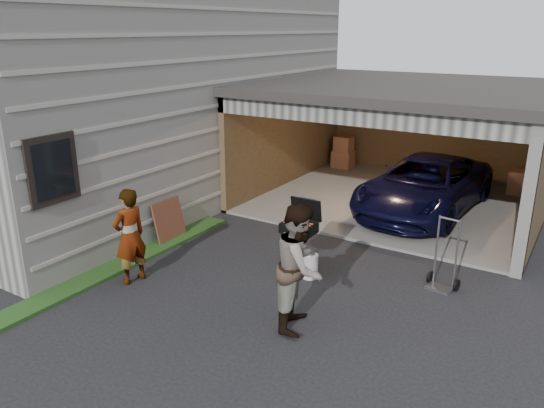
% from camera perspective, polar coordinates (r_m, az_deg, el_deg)
% --- Properties ---
extents(ground, '(80.00, 80.00, 0.00)m').
position_cam_1_polar(ground, '(8.55, -6.40, -10.50)').
color(ground, black).
rests_on(ground, ground).
extents(house, '(7.00, 11.00, 5.50)m').
position_cam_1_polar(house, '(14.60, -15.82, 12.39)').
color(house, '#474744').
rests_on(house, ground).
extents(groundcover_strip, '(0.50, 8.00, 0.06)m').
position_cam_1_polar(groundcover_strip, '(9.42, -21.25, -8.66)').
color(groundcover_strip, '#193814').
rests_on(groundcover_strip, ground).
extents(garage, '(6.80, 6.30, 2.90)m').
position_cam_1_polar(garage, '(13.39, 14.52, 8.19)').
color(garage, '#605E59').
rests_on(garage, ground).
extents(minivan, '(2.35, 4.61, 1.25)m').
position_cam_1_polar(minivan, '(12.67, 16.06, 1.69)').
color(minivan, black).
rests_on(minivan, ground).
extents(woman, '(0.48, 0.65, 1.65)m').
position_cam_1_polar(woman, '(9.14, -15.06, -3.36)').
color(woman, silver).
rests_on(woman, ground).
extents(man, '(0.93, 1.06, 1.85)m').
position_cam_1_polar(man, '(7.51, 3.03, -6.75)').
color(man, '#4D311E').
rests_on(man, ground).
extents(bbq_grill, '(0.58, 0.51, 1.29)m').
position_cam_1_polar(bbq_grill, '(9.26, 2.99, -2.81)').
color(bbq_grill, black).
rests_on(bbq_grill, ground).
extents(propane_tank, '(0.36, 0.36, 0.42)m').
position_cam_1_polar(propane_tank, '(9.23, 4.09, -6.66)').
color(propane_tank, silver).
rests_on(propane_tank, ground).
extents(plywood_panel, '(0.21, 0.77, 0.85)m').
position_cam_1_polar(plywood_panel, '(10.88, -11.01, -1.78)').
color(plywood_panel, '#522B1C').
rests_on(plywood_panel, ground).
extents(hand_truck, '(0.53, 0.43, 1.23)m').
position_cam_1_polar(hand_truck, '(9.27, 17.87, -7.27)').
color(hand_truck, gray).
rests_on(hand_truck, ground).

